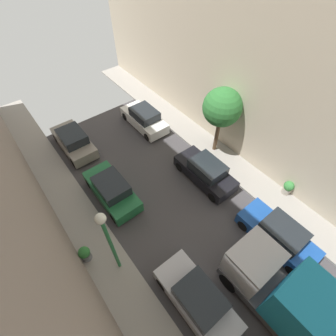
# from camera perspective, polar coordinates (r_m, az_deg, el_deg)

# --- Properties ---
(ground) EXTENTS (32.00, 32.00, 0.00)m
(ground) POSITION_cam_1_polar(r_m,az_deg,el_deg) (13.95, 16.61, -22.19)
(ground) COLOR #423F42
(sidewalk_right) EXTENTS (2.00, 44.00, 0.15)m
(sidewalk_right) POSITION_cam_1_polar(r_m,az_deg,el_deg) (16.49, 28.00, -10.04)
(sidewalk_right) COLOR gray
(sidewalk_right) RESTS_ON ground
(parked_car_left_3) EXTENTS (1.78, 4.20, 1.57)m
(parked_car_left_3) POSITION_cam_1_polar(r_m,az_deg,el_deg) (12.47, 6.82, -27.79)
(parked_car_left_3) COLOR silver
(parked_car_left_3) RESTS_ON ground
(parked_car_left_4) EXTENTS (1.78, 4.20, 1.57)m
(parked_car_left_4) POSITION_cam_1_polar(r_m,az_deg,el_deg) (15.26, -12.79, -4.92)
(parked_car_left_4) COLOR #1E6638
(parked_car_left_4) RESTS_ON ground
(parked_car_left_5) EXTENTS (1.78, 4.20, 1.57)m
(parked_car_left_5) POSITION_cam_1_polar(r_m,az_deg,el_deg) (18.93, -20.86, 5.80)
(parked_car_left_5) COLOR gray
(parked_car_left_5) RESTS_ON ground
(parked_car_right_2) EXTENTS (1.78, 4.20, 1.57)m
(parked_car_right_2) POSITION_cam_1_polar(r_m,az_deg,el_deg) (14.60, 24.05, -13.87)
(parked_car_right_2) COLOR #194799
(parked_car_right_2) RESTS_ON ground
(parked_car_right_3) EXTENTS (1.78, 4.20, 1.57)m
(parked_car_right_3) POSITION_cam_1_polar(r_m,az_deg,el_deg) (15.94, 8.62, -0.84)
(parked_car_right_3) COLOR black
(parked_car_right_3) RESTS_ON ground
(parked_car_right_4) EXTENTS (1.78, 4.20, 1.57)m
(parked_car_right_4) POSITION_cam_1_polar(r_m,az_deg,el_deg) (19.73, -5.47, 11.25)
(parked_car_right_4) COLOR white
(parked_car_right_4) RESTS_ON ground
(delivery_truck) EXTENTS (2.26, 6.60, 3.38)m
(delivery_truck) POSITION_cam_1_polar(r_m,az_deg,el_deg) (12.42, 29.06, -27.37)
(delivery_truck) COLOR #4C4C51
(delivery_truck) RESTS_ON ground
(street_tree_1) EXTENTS (2.46, 2.46, 4.80)m
(street_tree_1) POSITION_cam_1_polar(r_m,az_deg,el_deg) (16.03, 12.34, 13.40)
(street_tree_1) COLOR brown
(street_tree_1) RESTS_ON sidewalk_right
(potted_plant_1) EXTENTS (0.58, 0.58, 0.97)m
(potted_plant_1) POSITION_cam_1_polar(r_m,az_deg,el_deg) (13.71, -18.56, -18.18)
(potted_plant_1) COLOR slate
(potted_plant_1) RESTS_ON sidewalk_left
(potted_plant_2) EXTENTS (0.60, 0.60, 0.97)m
(potted_plant_2) POSITION_cam_1_polar(r_m,az_deg,el_deg) (16.71, 25.87, -4.03)
(potted_plant_2) COLOR #B2A899
(potted_plant_2) RESTS_ON sidewalk_right
(lamp_post) EXTENTS (0.44, 0.44, 4.94)m
(lamp_post) POSITION_cam_1_polar(r_m,az_deg,el_deg) (10.64, -13.71, -15.00)
(lamp_post) COLOR #26723F
(lamp_post) RESTS_ON sidewalk_left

